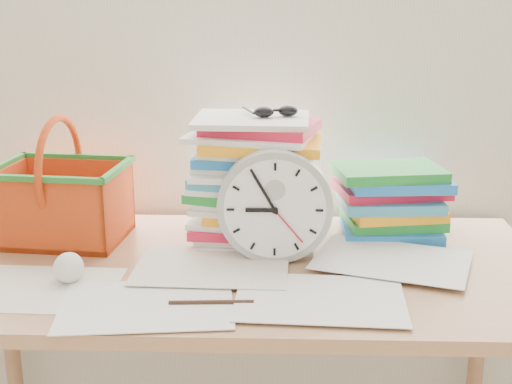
{
  "coord_description": "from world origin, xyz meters",
  "views": [
    {
      "loc": [
        0.1,
        0.12,
        1.35
      ],
      "look_at": [
        0.05,
        1.6,
        0.92
      ],
      "focal_mm": 50.0,
      "sensor_mm": 36.0,
      "label": 1
    }
  ],
  "objects_px": {
    "desk": "(234,295)",
    "book_stack": "(392,199)",
    "basket": "(61,180)",
    "clock": "(275,206)",
    "paper_stack": "(256,180)"
  },
  "relations": [
    {
      "from": "paper_stack",
      "to": "book_stack",
      "type": "bearing_deg",
      "value": 11.5
    },
    {
      "from": "paper_stack",
      "to": "basket",
      "type": "relative_size",
      "value": 1.02
    },
    {
      "from": "paper_stack",
      "to": "clock",
      "type": "relative_size",
      "value": 1.2
    },
    {
      "from": "desk",
      "to": "clock",
      "type": "relative_size",
      "value": 5.47
    },
    {
      "from": "desk",
      "to": "book_stack",
      "type": "bearing_deg",
      "value": 30.92
    },
    {
      "from": "desk",
      "to": "basket",
      "type": "distance_m",
      "value": 0.5
    },
    {
      "from": "desk",
      "to": "paper_stack",
      "type": "xyz_separation_m",
      "value": [
        0.05,
        0.16,
        0.23
      ]
    },
    {
      "from": "desk",
      "to": "clock",
      "type": "bearing_deg",
      "value": 17.1
    },
    {
      "from": "paper_stack",
      "to": "basket",
      "type": "distance_m",
      "value": 0.47
    },
    {
      "from": "book_stack",
      "to": "basket",
      "type": "height_order",
      "value": "basket"
    },
    {
      "from": "paper_stack",
      "to": "basket",
      "type": "height_order",
      "value": "paper_stack"
    },
    {
      "from": "paper_stack",
      "to": "book_stack",
      "type": "relative_size",
      "value": 1.07
    },
    {
      "from": "clock",
      "to": "desk",
      "type": "bearing_deg",
      "value": -162.9
    },
    {
      "from": "basket",
      "to": "desk",
      "type": "bearing_deg",
      "value": -13.75
    },
    {
      "from": "basket",
      "to": "paper_stack",
      "type": "bearing_deg",
      "value": 6.94
    }
  ]
}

